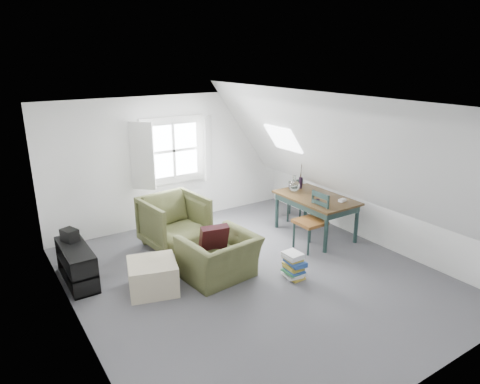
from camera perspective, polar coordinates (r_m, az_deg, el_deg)
floor at (r=6.62m, az=1.83°, el=-11.14°), size 5.50×5.50×0.00m
ceiling at (r=5.84m, az=2.07°, el=10.87°), size 5.50×5.50×0.00m
wall_back at (r=8.42m, az=-8.91°, el=4.19°), size 5.00×0.00×5.00m
wall_front at (r=4.35m, az=23.63°, el=-10.51°), size 5.00×0.00×5.00m
wall_left at (r=5.19m, az=-21.40°, el=-5.64°), size 0.00×5.50×5.50m
wall_right at (r=7.77m, az=17.21°, el=2.44°), size 0.00×5.50×5.50m
slope_left at (r=5.26m, az=-11.96°, el=1.63°), size 3.19×5.50×4.48m
slope_right at (r=6.96m, az=12.54°, el=5.53°), size 3.19×5.50×4.48m
dormer_window at (r=8.31m, az=-8.76°, el=5.43°), size 1.71×0.35×1.30m
skylight at (r=7.90m, az=5.78°, el=7.09°), size 0.35×0.75×0.47m
armchair_near at (r=6.59m, az=-2.74°, el=-11.30°), size 1.13×1.01×0.67m
armchair_far at (r=7.66m, az=-8.59°, el=-7.12°), size 1.07×1.10×0.91m
throw_pillow at (r=6.44m, az=-3.50°, el=-6.14°), size 0.46×0.32×0.44m
ottoman at (r=6.29m, az=-11.56°, el=-10.93°), size 0.82×0.82×0.44m
dining_table at (r=7.92m, az=10.07°, el=-1.29°), size 0.89×1.49×0.75m
demijohn at (r=8.08m, az=7.21°, el=0.89°), size 0.22×0.22×0.31m
vase_twigs at (r=8.31m, az=8.08°, el=1.31°), size 0.07×0.08×0.55m
cup at (r=7.52m, az=10.27°, el=-1.55°), size 0.11×0.11×0.08m
paper_box at (r=7.72m, az=13.48°, el=-1.09°), size 0.14×0.10×0.04m
dining_chair_far at (r=8.72m, az=6.74°, el=-0.73°), size 0.40×0.40×0.86m
dining_chair_near at (r=7.40m, az=9.55°, el=-3.77°), size 0.46×0.46×0.98m
media_shelf at (r=6.78m, az=-20.85°, el=-9.28°), size 0.36×1.08×0.56m
electronics_box at (r=6.88m, az=-21.75°, el=-5.41°), size 0.26×0.30×0.20m
magazine_stack at (r=6.53m, az=7.17°, el=-9.70°), size 0.31×0.36×0.41m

